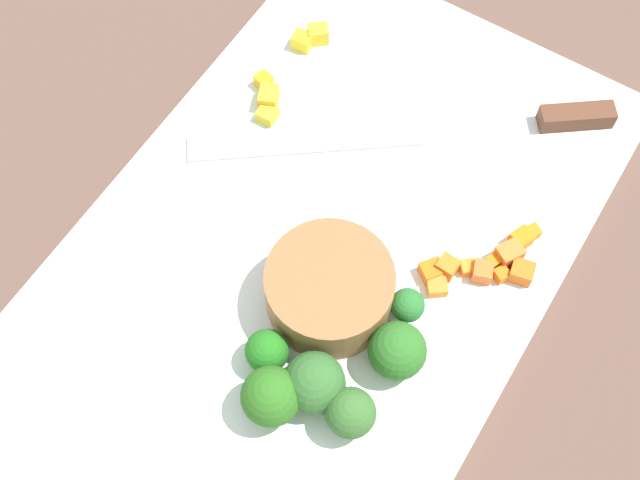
% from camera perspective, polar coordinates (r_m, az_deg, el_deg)
% --- Properties ---
extents(ground_plane, '(4.00, 4.00, 0.00)m').
position_cam_1_polar(ground_plane, '(0.67, 0.00, -0.83)').
color(ground_plane, brown).
extents(cutting_board, '(0.53, 0.34, 0.01)m').
position_cam_1_polar(cutting_board, '(0.66, 0.00, -0.61)').
color(cutting_board, white).
rests_on(cutting_board, ground_plane).
extents(prep_bowl, '(0.09, 0.09, 0.04)m').
position_cam_1_polar(prep_bowl, '(0.62, 0.64, -3.31)').
color(prep_bowl, '#99653A').
rests_on(prep_bowl, cutting_board).
extents(chef_knife, '(0.23, 0.29, 0.02)m').
position_cam_1_polar(chef_knife, '(0.71, 9.43, 7.49)').
color(chef_knife, silver).
rests_on(chef_knife, cutting_board).
extents(carrot_dice_0, '(0.02, 0.02, 0.01)m').
position_cam_1_polar(carrot_dice_0, '(0.67, 13.35, 0.06)').
color(carrot_dice_0, orange).
rests_on(carrot_dice_0, cutting_board).
extents(carrot_dice_1, '(0.01, 0.01, 0.01)m').
position_cam_1_polar(carrot_dice_1, '(0.65, 12.08, -2.29)').
color(carrot_dice_1, orange).
rests_on(carrot_dice_1, cutting_board).
extents(carrot_dice_2, '(0.02, 0.02, 0.01)m').
position_cam_1_polar(carrot_dice_2, '(0.65, 7.50, -2.06)').
color(carrot_dice_2, orange).
rests_on(carrot_dice_2, cutting_board).
extents(carrot_dice_3, '(0.02, 0.02, 0.01)m').
position_cam_1_polar(carrot_dice_3, '(0.64, 7.85, -3.11)').
color(carrot_dice_3, orange).
rests_on(carrot_dice_3, cutting_board).
extents(carrot_dice_4, '(0.01, 0.01, 0.01)m').
position_cam_1_polar(carrot_dice_4, '(0.67, 14.07, 0.51)').
color(carrot_dice_4, orange).
rests_on(carrot_dice_4, cutting_board).
extents(carrot_dice_5, '(0.02, 0.02, 0.02)m').
position_cam_1_polar(carrot_dice_5, '(0.66, 12.57, -0.92)').
color(carrot_dice_5, orange).
rests_on(carrot_dice_5, cutting_board).
extents(carrot_dice_6, '(0.02, 0.02, 0.01)m').
position_cam_1_polar(carrot_dice_6, '(0.66, 13.39, -2.11)').
color(carrot_dice_6, orange).
rests_on(carrot_dice_6, cutting_board).
extents(carrot_dice_7, '(0.01, 0.02, 0.02)m').
position_cam_1_polar(carrot_dice_7, '(0.65, 8.54, -1.81)').
color(carrot_dice_7, orange).
rests_on(carrot_dice_7, cutting_board).
extents(carrot_dice_8, '(0.02, 0.02, 0.01)m').
position_cam_1_polar(carrot_dice_8, '(0.65, 10.85, -2.11)').
color(carrot_dice_8, orange).
rests_on(carrot_dice_8, cutting_board).
extents(carrot_dice_9, '(0.02, 0.02, 0.01)m').
position_cam_1_polar(carrot_dice_9, '(0.65, 9.90, -1.82)').
color(carrot_dice_9, orange).
rests_on(carrot_dice_9, cutting_board).
extents(carrot_dice_10, '(0.01, 0.01, 0.01)m').
position_cam_1_polar(carrot_dice_10, '(0.66, 11.54, -1.48)').
color(carrot_dice_10, orange).
rests_on(carrot_dice_10, cutting_board).
extents(pepper_dice_0, '(0.01, 0.02, 0.01)m').
position_cam_1_polar(pepper_dice_0, '(0.73, -3.80, 10.60)').
color(pepper_dice_0, yellow).
rests_on(pepper_dice_0, cutting_board).
extents(pepper_dice_1, '(0.02, 0.02, 0.01)m').
position_cam_1_polar(pepper_dice_1, '(0.75, -1.20, 13.21)').
color(pepper_dice_1, yellow).
rests_on(pepper_dice_1, cutting_board).
extents(pepper_dice_2, '(0.02, 0.02, 0.02)m').
position_cam_1_polar(pepper_dice_2, '(0.76, -0.13, 13.64)').
color(pepper_dice_2, yellow).
rests_on(pepper_dice_2, cutting_board).
extents(pepper_dice_3, '(0.02, 0.02, 0.01)m').
position_cam_1_polar(pepper_dice_3, '(0.71, -3.55, 8.42)').
color(pepper_dice_3, yellow).
rests_on(pepper_dice_3, cutting_board).
extents(pepper_dice_4, '(0.02, 0.02, 0.02)m').
position_cam_1_polar(pepper_dice_4, '(0.72, -3.46, 9.51)').
color(pepper_dice_4, yellow).
rests_on(pepper_dice_4, cutting_board).
extents(broccoli_floret_0, '(0.04, 0.04, 0.04)m').
position_cam_1_polar(broccoli_floret_0, '(0.60, 5.21, -7.43)').
color(broccoli_floret_0, '#85BB6D').
rests_on(broccoli_floret_0, cutting_board).
extents(broccoli_floret_1, '(0.03, 0.03, 0.04)m').
position_cam_1_polar(broccoli_floret_1, '(0.60, -3.58, -7.46)').
color(broccoli_floret_1, '#85BF55').
rests_on(broccoli_floret_1, cutting_board).
extents(broccoli_floret_2, '(0.04, 0.04, 0.04)m').
position_cam_1_polar(broccoli_floret_2, '(0.59, 2.06, -11.54)').
color(broccoli_floret_2, '#8EBD58').
rests_on(broccoli_floret_2, cutting_board).
extents(broccoli_floret_3, '(0.04, 0.04, 0.05)m').
position_cam_1_polar(broccoli_floret_3, '(0.59, -3.32, -10.46)').
color(broccoli_floret_3, '#81BD65').
rests_on(broccoli_floret_3, cutting_board).
extents(broccoli_floret_4, '(0.04, 0.04, 0.05)m').
position_cam_1_polar(broccoli_floret_4, '(0.59, -0.40, -9.57)').
color(broccoli_floret_4, '#8EB76B').
rests_on(broccoli_floret_4, cutting_board).
extents(broccoli_floret_5, '(0.03, 0.03, 0.03)m').
position_cam_1_polar(broccoli_floret_5, '(0.62, 5.89, -4.41)').
color(broccoli_floret_5, '#85B059').
rests_on(broccoli_floret_5, cutting_board).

